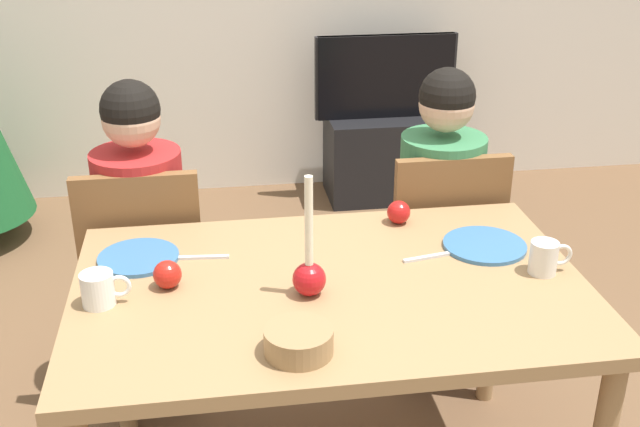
{
  "coord_description": "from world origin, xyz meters",
  "views": [
    {
      "loc": [
        -0.3,
        -1.83,
        1.8
      ],
      "look_at": [
        0.0,
        0.2,
        0.87
      ],
      "focal_mm": 43.73,
      "sensor_mm": 36.0,
      "label": 1
    }
  ],
  "objects_px": {
    "bowl_walnuts": "(299,341)",
    "dining_table": "(331,310)",
    "tv_stand": "(383,156)",
    "apple_by_left_plate": "(167,274)",
    "chair_left": "(146,269)",
    "plate_right": "(485,245)",
    "chair_right": "(439,249)",
    "plate_left": "(138,257)",
    "mug_left": "(99,289)",
    "apple_near_candle": "(399,212)",
    "mug_right": "(545,257)",
    "tv": "(386,76)",
    "person_right_child": "(438,230)",
    "person_left_child": "(145,250)",
    "candle_centerpiece": "(309,271)"
  },
  "relations": [
    {
      "from": "candle_centerpiece",
      "to": "mug_left",
      "type": "bearing_deg",
      "value": 176.99
    },
    {
      "from": "tv",
      "to": "apple_by_left_plate",
      "type": "relative_size",
      "value": 10.23
    },
    {
      "from": "candle_centerpiece",
      "to": "mug_right",
      "type": "distance_m",
      "value": 0.66
    },
    {
      "from": "chair_left",
      "to": "apple_near_candle",
      "type": "bearing_deg",
      "value": -17.18
    },
    {
      "from": "apple_near_candle",
      "to": "bowl_walnuts",
      "type": "bearing_deg",
      "value": -121.23
    },
    {
      "from": "person_left_child",
      "to": "apple_by_left_plate",
      "type": "height_order",
      "value": "person_left_child"
    },
    {
      "from": "dining_table",
      "to": "chair_right",
      "type": "bearing_deg",
      "value": 50.45
    },
    {
      "from": "chair_left",
      "to": "plate_right",
      "type": "distance_m",
      "value": 1.16
    },
    {
      "from": "plate_left",
      "to": "bowl_walnuts",
      "type": "bearing_deg",
      "value": -53.0
    },
    {
      "from": "bowl_walnuts",
      "to": "apple_by_left_plate",
      "type": "xyz_separation_m",
      "value": [
        -0.31,
        0.36,
        0.01
      ]
    },
    {
      "from": "tv_stand",
      "to": "bowl_walnuts",
      "type": "relative_size",
      "value": 3.91
    },
    {
      "from": "chair_right",
      "to": "candle_centerpiece",
      "type": "relative_size",
      "value": 2.67
    },
    {
      "from": "tv_stand",
      "to": "tv",
      "type": "bearing_deg",
      "value": 90.0
    },
    {
      "from": "tv_stand",
      "to": "candle_centerpiece",
      "type": "relative_size",
      "value": 1.9
    },
    {
      "from": "chair_left",
      "to": "person_right_child",
      "type": "height_order",
      "value": "person_right_child"
    },
    {
      "from": "chair_left",
      "to": "plate_right",
      "type": "relative_size",
      "value": 3.64
    },
    {
      "from": "dining_table",
      "to": "mug_right",
      "type": "relative_size",
      "value": 11.42
    },
    {
      "from": "plate_left",
      "to": "person_right_child",
      "type": "bearing_deg",
      "value": 22.06
    },
    {
      "from": "chair_left",
      "to": "mug_right",
      "type": "height_order",
      "value": "chair_left"
    },
    {
      "from": "person_right_child",
      "to": "plate_right",
      "type": "bearing_deg",
      "value": -91.48
    },
    {
      "from": "chair_left",
      "to": "bowl_walnuts",
      "type": "height_order",
      "value": "chair_left"
    },
    {
      "from": "person_right_child",
      "to": "mug_left",
      "type": "relative_size",
      "value": 9.1
    },
    {
      "from": "dining_table",
      "to": "plate_left",
      "type": "bearing_deg",
      "value": 157.14
    },
    {
      "from": "chair_right",
      "to": "mug_left",
      "type": "xyz_separation_m",
      "value": [
        -1.11,
        -0.63,
        0.28
      ]
    },
    {
      "from": "tv_stand",
      "to": "apple_by_left_plate",
      "type": "relative_size",
      "value": 8.29
    },
    {
      "from": "chair_right",
      "to": "plate_right",
      "type": "xyz_separation_m",
      "value": [
        -0.01,
        -0.46,
        0.24
      ]
    },
    {
      "from": "person_right_child",
      "to": "mug_left",
      "type": "bearing_deg",
      "value": -149.35
    },
    {
      "from": "apple_near_candle",
      "to": "candle_centerpiece",
      "type": "bearing_deg",
      "value": -130.45
    },
    {
      "from": "plate_right",
      "to": "apple_near_candle",
      "type": "bearing_deg",
      "value": 136.35
    },
    {
      "from": "candle_centerpiece",
      "to": "plate_left",
      "type": "bearing_deg",
      "value": 149.76
    },
    {
      "from": "apple_near_candle",
      "to": "apple_by_left_plate",
      "type": "height_order",
      "value": "apple_by_left_plate"
    },
    {
      "from": "person_left_child",
      "to": "tv_stand",
      "type": "relative_size",
      "value": 1.83
    },
    {
      "from": "bowl_walnuts",
      "to": "mug_left",
      "type": "bearing_deg",
      "value": 148.84
    },
    {
      "from": "plate_left",
      "to": "plate_right",
      "type": "bearing_deg",
      "value": -4.17
    },
    {
      "from": "chair_right",
      "to": "plate_left",
      "type": "xyz_separation_m",
      "value": [
        -1.03,
        -0.38,
        0.24
      ]
    },
    {
      "from": "person_left_child",
      "to": "plate_right",
      "type": "distance_m",
      "value": 1.16
    },
    {
      "from": "tv",
      "to": "candle_centerpiece",
      "type": "height_order",
      "value": "candle_centerpiece"
    },
    {
      "from": "chair_right",
      "to": "dining_table",
      "type": "bearing_deg",
      "value": -129.55
    },
    {
      "from": "tv",
      "to": "plate_left",
      "type": "relative_size",
      "value": 3.39
    },
    {
      "from": "bowl_walnuts",
      "to": "apple_near_candle",
      "type": "height_order",
      "value": "apple_near_candle"
    },
    {
      "from": "tv",
      "to": "plate_left",
      "type": "height_order",
      "value": "tv"
    },
    {
      "from": "chair_right",
      "to": "tv_stand",
      "type": "height_order",
      "value": "chair_right"
    },
    {
      "from": "candle_centerpiece",
      "to": "tv_stand",
      "type": "bearing_deg",
      "value": 72.32
    },
    {
      "from": "chair_right",
      "to": "apple_near_candle",
      "type": "relative_size",
      "value": 12.1
    },
    {
      "from": "chair_left",
      "to": "candle_centerpiece",
      "type": "height_order",
      "value": "candle_centerpiece"
    },
    {
      "from": "mug_right",
      "to": "chair_right",
      "type": "bearing_deg",
      "value": 98.63
    },
    {
      "from": "bowl_walnuts",
      "to": "dining_table",
      "type": "bearing_deg",
      "value": 67.72
    },
    {
      "from": "chair_left",
      "to": "dining_table",
      "type": "bearing_deg",
      "value": -47.89
    },
    {
      "from": "mug_left",
      "to": "apple_near_candle",
      "type": "height_order",
      "value": "mug_left"
    },
    {
      "from": "person_left_child",
      "to": "apple_by_left_plate",
      "type": "distance_m",
      "value": 0.64
    }
  ]
}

